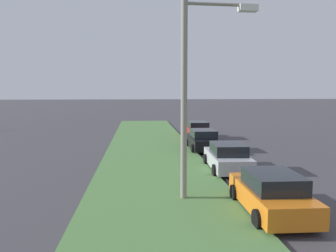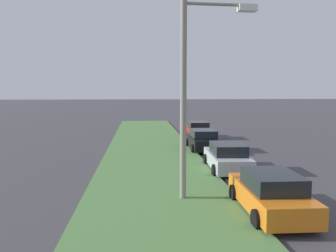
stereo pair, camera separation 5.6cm
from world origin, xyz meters
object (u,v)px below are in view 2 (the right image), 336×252
Objects in this scene: parked_car_silver at (227,157)px; parked_car_red at (198,130)px; parked_car_black at (203,140)px; streetlight at (193,86)px; parked_car_orange at (271,194)px.

parked_car_red is (12.31, -0.60, 0.00)m from parked_car_silver.
parked_car_silver is 1.01× the size of parked_car_black.
parked_car_black is 0.57× the size of streetlight.
parked_car_orange is 18.63m from parked_car_red.
parked_car_black is (12.55, -0.02, 0.00)m from parked_car_orange.
parked_car_red is at bearing -1.44° from parked_car_orange.
streetlight reaches higher than parked_car_black.
streetlight is at bearing 166.97° from parked_car_black.
parked_car_silver is 12.33m from parked_car_red.
parked_car_black is (6.25, 0.12, 0.00)m from parked_car_silver.
parked_car_silver is 1.00× the size of parked_car_red.
parked_car_silver is at bearing -29.20° from streetlight.
parked_car_black is 11.74m from streetlight.
parked_car_silver is 0.58× the size of streetlight.
parked_car_silver is 6.25m from parked_car_black.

